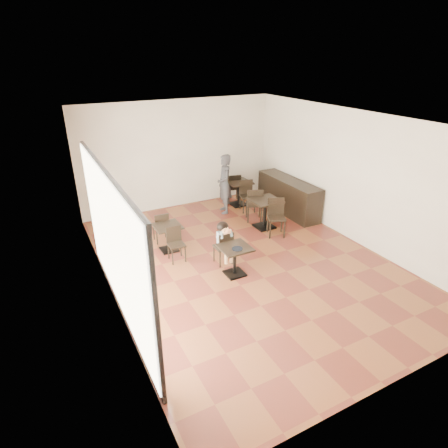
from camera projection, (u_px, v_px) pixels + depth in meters
floor at (246, 262)px, 8.64m from camera, size 6.00×8.00×0.01m
ceiling at (250, 120)px, 7.30m from camera, size 6.00×8.00×0.01m
wall_back at (179, 155)px, 11.19m from camera, size 6.00×0.01×3.20m
wall_front at (409, 295)px, 4.75m from camera, size 6.00×0.01×3.20m
wall_left at (104, 224)px, 6.71m from camera, size 0.01×8.00×3.20m
wall_right at (352, 177)px, 9.23m from camera, size 0.01×8.00×3.20m
storefront_window at (113, 245)px, 6.40m from camera, size 0.04×4.50×2.60m
child_table at (235, 261)px, 8.02m from camera, size 0.64×0.64×0.67m
child_chair at (223, 247)px, 8.43m from camera, size 0.36×0.36×0.81m
child at (223, 243)px, 8.39m from camera, size 0.36×0.51×1.02m
plate at (237, 249)px, 7.79m from camera, size 0.23×0.23×0.01m
pizza_slice at (227, 231)px, 8.08m from camera, size 0.24×0.18×0.05m
adult_patron at (224, 184)px, 10.96m from camera, size 0.56×0.72×1.76m
cafe_table_mid at (265, 214)px, 10.17m from camera, size 1.02×1.02×0.81m
cafe_table_left at (168, 238)px, 9.01m from camera, size 0.65×0.65×0.66m
cafe_table_back at (238, 193)px, 11.68m from camera, size 0.87×0.87×0.77m
chair_mid_a at (254, 204)px, 10.57m from camera, size 0.58×0.58×0.98m
chair_mid_b at (277, 218)px, 9.69m from camera, size 0.58×0.58×0.98m
chair_left_a at (161, 227)px, 9.42m from camera, size 0.37×0.37×0.80m
chair_left_b at (176, 245)px, 8.54m from camera, size 0.37×0.37×0.80m
chair_back_a at (233, 188)px, 11.93m from camera, size 0.50×0.50×0.92m
chair_back_b at (247, 196)px, 11.20m from camera, size 0.50×0.50×0.92m
service_counter at (288, 196)px, 11.16m from camera, size 0.60×2.40×1.00m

